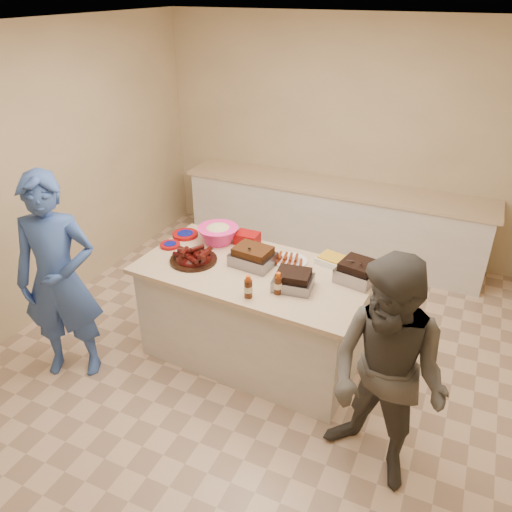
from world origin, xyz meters
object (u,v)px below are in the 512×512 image
at_px(guest_gray, 372,467).
at_px(guest_blue, 78,366).
at_px(coleslaw_bowl, 219,242).
at_px(bbq_bottle_b, 278,293).
at_px(bbq_bottle_a, 248,297).
at_px(plastic_cup, 206,232).
at_px(island, 254,355).
at_px(rib_platter, 194,261).
at_px(mustard_bottle, 247,252).
at_px(roasting_pan, 356,280).

bearing_deg(guest_gray, guest_blue, -155.77).
relative_size(coleslaw_bowl, bbq_bottle_b, 2.03).
bearing_deg(bbq_bottle_a, bbq_bottle_b, 37.37).
xyz_separation_m(plastic_cup, guest_blue, (-0.65, -1.22, -0.90)).
bearing_deg(plastic_cup, guest_gray, -31.41).
relative_size(island, rib_platter, 4.73).
bearing_deg(bbq_bottle_b, bbq_bottle_a, -142.63).
bearing_deg(island, guest_blue, -146.42).
bearing_deg(guest_blue, mustard_bottle, 15.73).
bearing_deg(rib_platter, bbq_bottle_a, -24.93).
relative_size(bbq_bottle_b, guest_gray, 0.11).
bearing_deg(mustard_bottle, island, -54.97).
xyz_separation_m(bbq_bottle_a, guest_gray, (1.11, -0.36, -0.90)).
xyz_separation_m(roasting_pan, guest_gray, (0.44, -0.93, -0.90)).
height_order(island, rib_platter, rib_platter).
bearing_deg(roasting_pan, guest_blue, -145.19).
bearing_deg(guest_gray, plastic_cup, 171.99).
distance_m(coleslaw_bowl, bbq_bottle_a, 0.94).
relative_size(roasting_pan, guest_blue, 0.16).
xyz_separation_m(coleslaw_bowl, plastic_cup, (-0.20, 0.13, -0.00)).
bearing_deg(rib_platter, bbq_bottle_b, -11.23).
bearing_deg(guest_gray, island, 172.59).
relative_size(rib_platter, bbq_bottle_a, 2.18).
height_order(bbq_bottle_b, plastic_cup, bbq_bottle_b).
height_order(coleslaw_bowl, guest_blue, coleslaw_bowl).
xyz_separation_m(island, mustard_bottle, (-0.17, 0.24, 0.90)).
bearing_deg(plastic_cup, bbq_bottle_b, -34.29).
xyz_separation_m(bbq_bottle_b, guest_gray, (0.93, -0.50, -0.90)).
relative_size(plastic_cup, guest_blue, 0.05).
relative_size(island, guest_gray, 1.15).
bearing_deg(bbq_bottle_b, rib_platter, 168.77).
distance_m(island, mustard_bottle, 0.94).
height_order(coleslaw_bowl, bbq_bottle_b, coleslaw_bowl).
bearing_deg(bbq_bottle_a, rib_platter, 155.07).
relative_size(rib_platter, plastic_cup, 4.33).
height_order(roasting_pan, guest_gray, roasting_pan).
relative_size(bbq_bottle_a, guest_blue, 0.10).
relative_size(roasting_pan, bbq_bottle_a, 1.55).
height_order(guest_blue, guest_gray, guest_gray).
xyz_separation_m(mustard_bottle, guest_gray, (1.42, -0.99, -0.90)).
bearing_deg(guest_gray, roasting_pan, 138.69).
xyz_separation_m(roasting_pan, guest_blue, (-2.15, -0.97, -0.90)).
distance_m(rib_platter, guest_blue, 1.40).
height_order(island, guest_gray, island).
bearing_deg(island, plastic_cup, 150.85).
bearing_deg(plastic_cup, coleslaw_bowl, -32.77).
xyz_separation_m(roasting_pan, mustard_bottle, (-0.98, 0.06, 0.00)).
bearing_deg(bbq_bottle_b, plastic_cup, 145.71).
relative_size(island, guest_blue, 1.06).
height_order(rib_platter, mustard_bottle, rib_platter).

